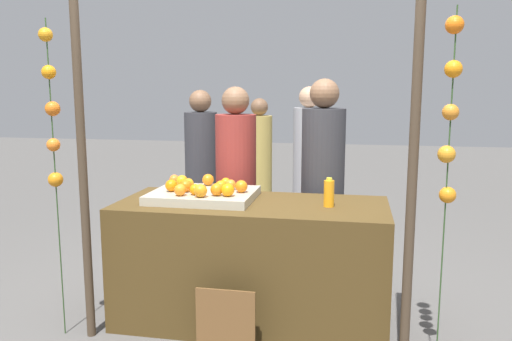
# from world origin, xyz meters

# --- Properties ---
(ground_plane) EXTENTS (24.00, 24.00, 0.00)m
(ground_plane) POSITION_xyz_m (0.00, 0.00, 0.00)
(ground_plane) COLOR #565451
(stall_counter) EXTENTS (1.85, 0.79, 0.85)m
(stall_counter) POSITION_xyz_m (0.00, 0.00, 0.43)
(stall_counter) COLOR #4C3819
(stall_counter) RESTS_ON ground_plane
(orange_tray) EXTENTS (0.72, 0.57, 0.06)m
(orange_tray) POSITION_xyz_m (-0.36, 0.03, 0.88)
(orange_tray) COLOR #B2AD99
(orange_tray) RESTS_ON stall_counter
(orange_0) EXTENTS (0.09, 0.09, 0.09)m
(orange_0) POSITION_xyz_m (-0.47, -0.02, 0.95)
(orange_0) COLOR orange
(orange_0) RESTS_ON orange_tray
(orange_1) EXTENTS (0.07, 0.07, 0.07)m
(orange_1) POSITION_xyz_m (-0.24, 0.06, 0.95)
(orange_1) COLOR orange
(orange_1) RESTS_ON orange_tray
(orange_2) EXTENTS (0.07, 0.07, 0.07)m
(orange_2) POSITION_xyz_m (-0.18, 0.12, 0.95)
(orange_2) COLOR orange
(orange_2) RESTS_ON orange_tray
(orange_3) EXTENTS (0.09, 0.09, 0.09)m
(orange_3) POSITION_xyz_m (-0.14, -0.11, 0.96)
(orange_3) COLOR orange
(orange_3) RESTS_ON orange_tray
(orange_4) EXTENTS (0.08, 0.08, 0.08)m
(orange_4) POSITION_xyz_m (-0.56, 0.17, 0.95)
(orange_4) COLOR orange
(orange_4) RESTS_ON orange_tray
(orange_5) EXTENTS (0.07, 0.07, 0.07)m
(orange_5) POSITION_xyz_m (-0.23, 0.18, 0.95)
(orange_5) COLOR orange
(orange_5) RESTS_ON orange_tray
(orange_6) EXTENTS (0.09, 0.09, 0.09)m
(orange_6) POSITION_xyz_m (-0.22, -0.10, 0.95)
(orange_6) COLOR orange
(orange_6) RESTS_ON orange_tray
(orange_7) EXTENTS (0.09, 0.09, 0.09)m
(orange_7) POSITION_xyz_m (-0.08, 0.04, 0.95)
(orange_7) COLOR orange
(orange_7) RESTS_ON orange_tray
(orange_8) EXTENTS (0.08, 0.08, 0.08)m
(orange_8) POSITION_xyz_m (-0.46, -0.15, 0.95)
(orange_8) COLOR orange
(orange_8) RESTS_ON orange_tray
(orange_9) EXTENTS (0.09, 0.09, 0.09)m
(orange_9) POSITION_xyz_m (-0.31, -0.17, 0.96)
(orange_9) COLOR orange
(orange_9) RESTS_ON orange_tray
(orange_10) EXTENTS (0.09, 0.09, 0.09)m
(orange_10) POSITION_xyz_m (-0.57, -0.02, 0.95)
(orange_10) COLOR orange
(orange_10) RESTS_ON orange_tray
(orange_11) EXTENTS (0.08, 0.08, 0.08)m
(orange_11) POSITION_xyz_m (-0.37, -0.10, 0.95)
(orange_11) COLOR orange
(orange_11) RESTS_ON orange_tray
(orange_12) EXTENTS (0.08, 0.08, 0.08)m
(orange_12) POSITION_xyz_m (-0.64, 0.23, 0.95)
(orange_12) COLOR orange
(orange_12) RESTS_ON orange_tray
(orange_13) EXTENTS (0.08, 0.08, 0.08)m
(orange_13) POSITION_xyz_m (-0.48, 0.09, 0.95)
(orange_13) COLOR orange
(orange_13) RESTS_ON orange_tray
(orange_14) EXTENTS (0.09, 0.09, 0.09)m
(orange_14) POSITION_xyz_m (-0.38, 0.25, 0.95)
(orange_14) COLOR orange
(orange_14) RESTS_ON orange_tray
(juice_bottle) EXTENTS (0.07, 0.07, 0.19)m
(juice_bottle) POSITION_xyz_m (0.52, -0.02, 0.94)
(juice_bottle) COLOR orange
(juice_bottle) RESTS_ON stall_counter
(chalkboard_sign) EXTENTS (0.37, 0.03, 0.45)m
(chalkboard_sign) POSITION_xyz_m (-0.05, -0.55, 0.21)
(chalkboard_sign) COLOR brown
(chalkboard_sign) RESTS_ON ground_plane
(vendor_left) EXTENTS (0.33, 0.33, 1.64)m
(vendor_left) POSITION_xyz_m (-0.26, 0.63, 0.77)
(vendor_left) COLOR maroon
(vendor_left) RESTS_ON ground_plane
(vendor_right) EXTENTS (0.34, 0.34, 1.70)m
(vendor_right) POSITION_xyz_m (0.44, 0.66, 0.79)
(vendor_right) COLOR #333338
(vendor_right) RESTS_ON ground_plane
(crowd_person_0) EXTENTS (0.33, 0.33, 1.65)m
(crowd_person_0) POSITION_xyz_m (0.20, 2.05, 0.77)
(crowd_person_0) COLOR #99999E
(crowd_person_0) RESTS_ON ground_plane
(crowd_person_1) EXTENTS (0.30, 0.30, 1.52)m
(crowd_person_1) POSITION_xyz_m (-0.43, 2.57, 0.71)
(crowd_person_1) COLOR tan
(crowd_person_1) RESTS_ON ground_plane
(crowd_person_2) EXTENTS (0.32, 0.32, 1.62)m
(crowd_person_2) POSITION_xyz_m (-0.82, 1.49, 0.75)
(crowd_person_2) COLOR #333338
(crowd_person_2) RESTS_ON ground_plane
(canopy_post_left) EXTENTS (0.06, 0.06, 2.26)m
(canopy_post_left) POSITION_xyz_m (-1.00, -0.44, 1.13)
(canopy_post_left) COLOR #473828
(canopy_post_left) RESTS_ON ground_plane
(canopy_post_right) EXTENTS (0.06, 0.06, 2.26)m
(canopy_post_right) POSITION_xyz_m (1.00, -0.44, 1.13)
(canopy_post_right) COLOR #473828
(canopy_post_right) RESTS_ON ground_plane
(garland_strand_left) EXTENTS (0.10, 0.10, 2.05)m
(garland_strand_left) POSITION_xyz_m (-1.19, -0.45, 1.46)
(garland_strand_left) COLOR #2D4C23
(garland_strand_left) RESTS_ON ground_plane
(garland_strand_right) EXTENTS (0.11, 0.10, 2.05)m
(garland_strand_right) POSITION_xyz_m (1.18, -0.47, 1.49)
(garland_strand_right) COLOR #2D4C23
(garland_strand_right) RESTS_ON ground_plane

